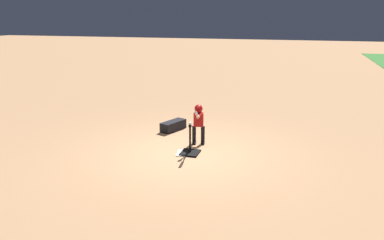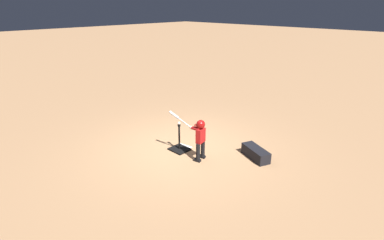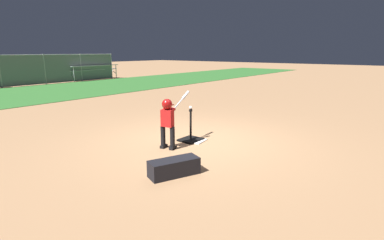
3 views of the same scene
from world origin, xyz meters
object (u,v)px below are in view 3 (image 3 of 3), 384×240
equipment_bag (174,167)px  batting_tee (191,137)px  baseball (191,108)px  bleachers_center (91,72)px  batter_child (168,117)px

equipment_bag → batting_tee: bearing=53.0°
baseball → equipment_bag: size_ratio=0.09×
baseball → equipment_bag: baseball is taller
bleachers_center → equipment_bag: size_ratio=4.68×
batter_child → equipment_bag: 1.54m
batting_tee → baseball: 0.69m
batting_tee → bleachers_center: size_ratio=0.19×
batting_tee → batter_child: 0.93m
batter_child → batting_tee: bearing=-1.0°
batting_tee → bleachers_center: 16.87m
bleachers_center → equipment_bag: bearing=-119.2°
batter_child → equipment_bag: size_ratio=1.35×
batting_tee → equipment_bag: size_ratio=0.88×
bleachers_center → baseball: bearing=-115.8°
equipment_bag → bleachers_center: bearing=83.0°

